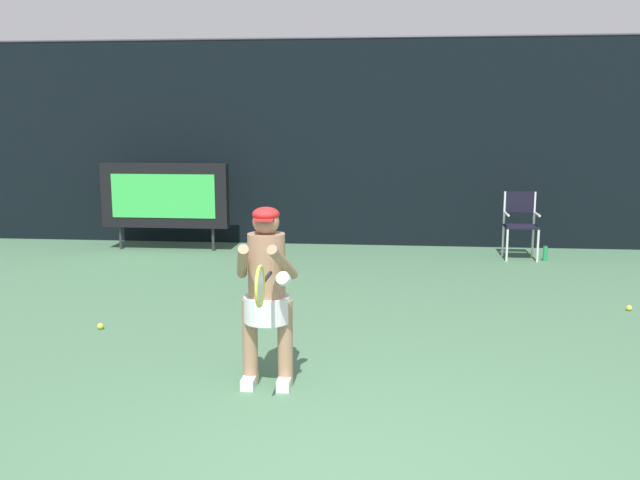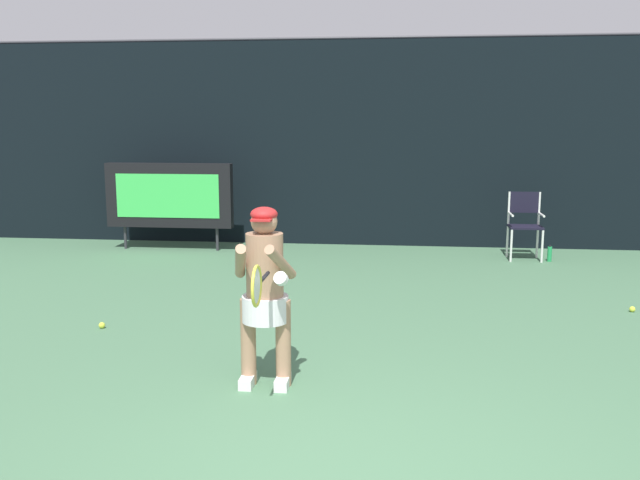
# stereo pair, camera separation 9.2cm
# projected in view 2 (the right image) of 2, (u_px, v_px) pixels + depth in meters

# --- Properties ---
(backdrop_screen) EXTENTS (18.00, 0.12, 3.66)m
(backdrop_screen) POSITION_uv_depth(u_px,v_px,m) (384.00, 144.00, 12.19)
(backdrop_screen) COLOR black
(backdrop_screen) RESTS_ON ground
(scoreboard) EXTENTS (2.20, 0.21, 1.50)m
(scoreboard) POSITION_uv_depth(u_px,v_px,m) (169.00, 195.00, 11.87)
(scoreboard) COLOR black
(scoreboard) RESTS_ON ground
(umpire_chair) EXTENTS (0.52, 0.44, 1.08)m
(umpire_chair) POSITION_uv_depth(u_px,v_px,m) (525.00, 221.00, 11.12)
(umpire_chair) COLOR white
(umpire_chair) RESTS_ON ground
(water_bottle) EXTENTS (0.07, 0.07, 0.27)m
(water_bottle) POSITION_uv_depth(u_px,v_px,m) (550.00, 254.00, 10.99)
(water_bottle) COLOR #22984F
(water_bottle) RESTS_ON ground
(tennis_player) EXTENTS (0.53, 0.60, 1.53)m
(tennis_player) POSITION_uv_depth(u_px,v_px,m) (265.00, 289.00, 5.73)
(tennis_player) COLOR white
(tennis_player) RESTS_ON ground
(tennis_racket) EXTENTS (0.03, 0.60, 0.31)m
(tennis_racket) POSITION_uv_depth(u_px,v_px,m) (257.00, 285.00, 5.03)
(tennis_racket) COLOR black
(tennis_ball_loose) EXTENTS (0.07, 0.07, 0.07)m
(tennis_ball_loose) POSITION_uv_depth(u_px,v_px,m) (632.00, 309.00, 8.10)
(tennis_ball_loose) COLOR #CCDB3D
(tennis_ball_loose) RESTS_ON ground
(tennis_ball_spare) EXTENTS (0.07, 0.07, 0.07)m
(tennis_ball_spare) POSITION_uv_depth(u_px,v_px,m) (102.00, 325.00, 7.46)
(tennis_ball_spare) COLOR #CCDB3D
(tennis_ball_spare) RESTS_ON ground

